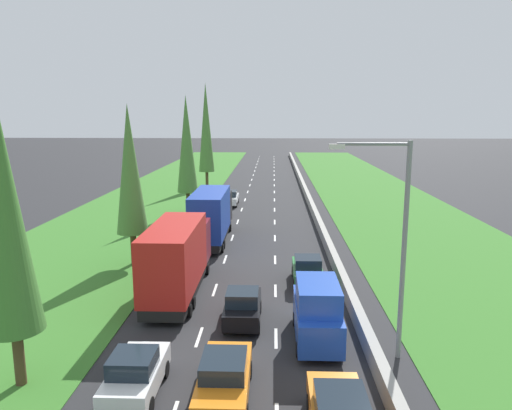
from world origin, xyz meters
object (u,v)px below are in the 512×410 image
object	(u,v)px
white_hatchback_left_lane	(136,374)
poplar_tree_second	(130,170)
silver_sedan_left_lane	(219,210)
street_light_mast	(396,235)
blue_box_truck_left_lane	(212,215)
orange_sedan_centre_lane	(224,377)
poplar_tree_fourth	(206,128)
red_box_truck_left_lane	(178,257)
green_hatchback_right_lane	(307,270)
blue_van_right_lane	(317,312)
white_sedan_left_lane	(230,198)
poplar_tree_nearest	(5,216)
poplar_tree_third	(187,145)
black_hatchback_centre_lane	(243,306)

from	to	relation	value
white_hatchback_left_lane	poplar_tree_second	size ratio (longest dim) A/B	0.36
silver_sedan_left_lane	street_light_mast	world-z (taller)	street_light_mast
blue_box_truck_left_lane	street_light_mast	xyz separation A→B (m)	(9.74, -18.29, 3.05)
white_hatchback_left_lane	street_light_mast	world-z (taller)	street_light_mast
orange_sedan_centre_lane	poplar_tree_fourth	xyz separation A→B (m)	(-7.55, 50.91, 7.38)
orange_sedan_centre_lane	poplar_tree_second	bearing A→B (deg)	116.45
red_box_truck_left_lane	green_hatchback_right_lane	bearing A→B (deg)	15.19
blue_van_right_lane	white_sedan_left_lane	bearing A→B (deg)	101.74
orange_sedan_centre_lane	poplar_tree_nearest	distance (m)	9.58
blue_van_right_lane	poplar_tree_nearest	xyz separation A→B (m)	(-11.36, -3.94, 5.08)
silver_sedan_left_lane	poplar_tree_nearest	bearing A→B (deg)	-98.03
green_hatchback_right_lane	white_hatchback_left_lane	bearing A→B (deg)	-120.23
red_box_truck_left_lane	silver_sedan_left_lane	world-z (taller)	red_box_truck_left_lane
orange_sedan_centre_lane	poplar_tree_third	xyz separation A→B (m)	(-7.03, 32.81, 6.20)
green_hatchback_right_lane	poplar_tree_nearest	xyz separation A→B (m)	(-11.46, -11.40, 5.64)
red_box_truck_left_lane	blue_van_right_lane	world-z (taller)	red_box_truck_left_lane
red_box_truck_left_lane	white_hatchback_left_lane	bearing A→B (deg)	-87.78
blue_van_right_lane	poplar_tree_nearest	distance (m)	13.06
black_hatchback_centre_lane	poplar_tree_third	size ratio (longest dim) A/B	0.33
red_box_truck_left_lane	poplar_tree_second	size ratio (longest dim) A/B	0.88
poplar_tree_third	poplar_tree_second	bearing A→B (deg)	-92.13
poplar_tree_nearest	orange_sedan_centre_lane	bearing A→B (deg)	-4.42
black_hatchback_centre_lane	poplar_tree_second	bearing A→B (deg)	131.17
blue_box_truck_left_lane	poplar_tree_second	size ratio (longest dim) A/B	0.88
green_hatchback_right_lane	poplar_tree_second	world-z (taller)	poplar_tree_second
green_hatchback_right_lane	poplar_tree_nearest	size ratio (longest dim) A/B	0.36
black_hatchback_centre_lane	poplar_tree_fourth	size ratio (longest dim) A/B	0.27
blue_van_right_lane	red_box_truck_left_lane	bearing A→B (deg)	142.93
blue_van_right_lane	green_hatchback_right_lane	bearing A→B (deg)	89.25
poplar_tree_nearest	poplar_tree_second	xyz separation A→B (m)	(0.02, 14.84, -0.08)
white_hatchback_left_lane	green_hatchback_right_lane	world-z (taller)	same
white_hatchback_left_lane	silver_sedan_left_lane	size ratio (longest dim) A/B	0.87
red_box_truck_left_lane	white_sedan_left_lane	world-z (taller)	red_box_truck_left_lane
green_hatchback_right_lane	poplar_tree_fourth	bearing A→B (deg)	106.21
silver_sedan_left_lane	poplar_tree_fourth	world-z (taller)	poplar_tree_fourth
blue_box_truck_left_lane	green_hatchback_right_lane	size ratio (longest dim) A/B	2.41
white_hatchback_left_lane	blue_van_right_lane	xyz separation A→B (m)	(6.86, 4.47, 0.56)
street_light_mast	poplar_tree_third	bearing A→B (deg)	114.71
green_hatchback_right_lane	blue_box_truck_left_lane	bearing A→B (deg)	126.02
street_light_mast	poplar_tree_second	bearing A→B (deg)	139.41
blue_box_truck_left_lane	poplar_tree_third	bearing A→B (deg)	108.94
silver_sedan_left_lane	poplar_tree_third	size ratio (longest dim) A/B	0.38
blue_van_right_lane	black_hatchback_centre_lane	xyz separation A→B (m)	(-3.41, 1.83, -0.56)
blue_van_right_lane	white_sedan_left_lane	world-z (taller)	blue_van_right_lane
red_box_truck_left_lane	poplar_tree_third	size ratio (longest dim) A/B	0.79
red_box_truck_left_lane	blue_box_truck_left_lane	distance (m)	11.50
green_hatchback_right_lane	street_light_mast	xyz separation A→B (m)	(2.83, -8.79, 4.40)
white_hatchback_left_lane	poplar_tree_fourth	world-z (taller)	poplar_tree_fourth
white_sedan_left_lane	poplar_tree_fourth	world-z (taller)	poplar_tree_fourth
red_box_truck_left_lane	street_light_mast	xyz separation A→B (m)	(10.17, -6.80, 3.05)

